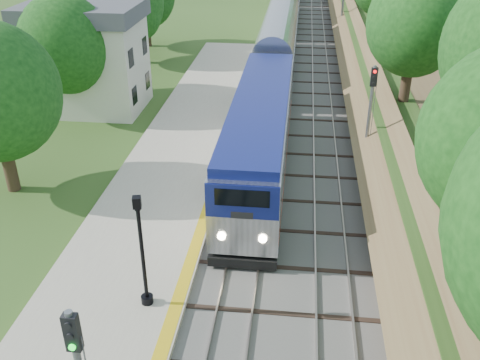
# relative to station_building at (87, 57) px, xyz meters

# --- Properties ---
(trackbed) EXTENTS (9.50, 170.00, 0.28)m
(trackbed) POSITION_rel_station_building_xyz_m (16.00, 30.00, -4.02)
(trackbed) COLOR #4C4944
(trackbed) RESTS_ON ground
(platform) EXTENTS (6.40, 68.00, 0.38)m
(platform) POSITION_rel_station_building_xyz_m (8.80, -14.00, -3.90)
(platform) COLOR #A89C87
(platform) RESTS_ON ground
(yellow_stripe) EXTENTS (0.55, 68.00, 0.01)m
(yellow_stripe) POSITION_rel_station_building_xyz_m (11.65, -14.00, -3.70)
(yellow_stripe) COLOR gold
(yellow_stripe) RESTS_ON platform
(embankment) EXTENTS (10.64, 170.00, 11.70)m
(embankment) POSITION_rel_station_building_xyz_m (24.35, 30.00, -2.14)
(embankment) COLOR brown
(embankment) RESTS_ON ground
(station_building) EXTENTS (8.60, 6.60, 8.00)m
(station_building) POSITION_rel_station_building_xyz_m (0.00, 0.00, 0.00)
(station_building) COLOR beige
(station_building) RESTS_ON ground
(trees_behind_platform) EXTENTS (7.82, 53.32, 7.21)m
(trees_behind_platform) POSITION_rel_station_building_xyz_m (2.83, -9.33, 0.44)
(trees_behind_platform) COLOR #332316
(trees_behind_platform) RESTS_ON ground
(lamppost_far) EXTENTS (0.49, 0.49, 4.97)m
(lamppost_far) POSITION_rel_station_building_xyz_m (10.44, -22.24, -1.49)
(lamppost_far) COLOR black
(lamppost_far) RESTS_ON platform
(signal_farside) EXTENTS (0.36, 0.29, 6.58)m
(signal_farside) POSITION_rel_station_building_xyz_m (20.20, -9.04, 0.05)
(signal_farside) COLOR slate
(signal_farside) RESTS_ON ground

